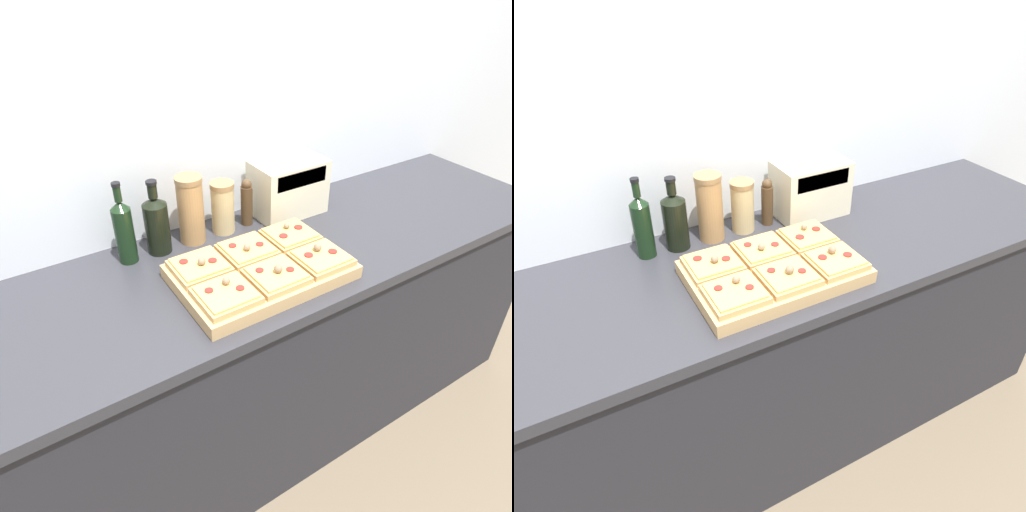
% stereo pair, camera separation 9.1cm
% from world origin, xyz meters
% --- Properties ---
extents(ground_plane, '(12.00, 12.00, 0.00)m').
position_xyz_m(ground_plane, '(0.00, 0.00, 0.00)').
color(ground_plane, brown).
extents(wall_back, '(6.00, 0.06, 2.50)m').
position_xyz_m(wall_back, '(0.00, 0.67, 1.25)').
color(wall_back, silver).
rests_on(wall_back, ground_plane).
extents(kitchen_counter, '(2.63, 0.67, 0.93)m').
position_xyz_m(kitchen_counter, '(0.00, 0.32, 0.47)').
color(kitchen_counter, '#232328').
rests_on(kitchen_counter, ground_plane).
extents(cutting_board, '(0.54, 0.35, 0.04)m').
position_xyz_m(cutting_board, '(-0.01, 0.21, 0.96)').
color(cutting_board, tan).
rests_on(cutting_board, kitchen_counter).
extents(pizza_slice_back_left, '(0.16, 0.16, 0.05)m').
position_xyz_m(pizza_slice_back_left, '(-0.19, 0.30, 0.99)').
color(pizza_slice_back_left, tan).
rests_on(pizza_slice_back_left, cutting_board).
extents(pizza_slice_back_center, '(0.16, 0.16, 0.05)m').
position_xyz_m(pizza_slice_back_center, '(-0.01, 0.30, 0.99)').
color(pizza_slice_back_center, tan).
rests_on(pizza_slice_back_center, cutting_board).
extents(pizza_slice_back_right, '(0.16, 0.16, 0.05)m').
position_xyz_m(pizza_slice_back_right, '(0.16, 0.30, 0.99)').
color(pizza_slice_back_right, tan).
rests_on(pizza_slice_back_right, cutting_board).
extents(pizza_slice_front_left, '(0.16, 0.16, 0.05)m').
position_xyz_m(pizza_slice_front_left, '(-0.19, 0.13, 0.99)').
color(pizza_slice_front_left, tan).
rests_on(pizza_slice_front_left, cutting_board).
extents(pizza_slice_front_center, '(0.16, 0.16, 0.05)m').
position_xyz_m(pizza_slice_front_center, '(-0.01, 0.13, 0.99)').
color(pizza_slice_front_center, tan).
rests_on(pizza_slice_front_center, cutting_board).
extents(pizza_slice_front_right, '(0.16, 0.16, 0.05)m').
position_xyz_m(pizza_slice_front_right, '(0.16, 0.13, 0.99)').
color(pizza_slice_front_right, tan).
rests_on(pizza_slice_front_right, cutting_board).
extents(olive_oil_bottle, '(0.06, 0.06, 0.29)m').
position_xyz_m(olive_oil_bottle, '(-0.34, 0.53, 1.05)').
color(olive_oil_bottle, black).
rests_on(olive_oil_bottle, kitchen_counter).
extents(wine_bottle, '(0.08, 0.08, 0.27)m').
position_xyz_m(wine_bottle, '(-0.22, 0.53, 1.04)').
color(wine_bottle, black).
rests_on(wine_bottle, kitchen_counter).
extents(grain_jar_tall, '(0.09, 0.09, 0.25)m').
position_xyz_m(grain_jar_tall, '(-0.10, 0.53, 1.06)').
color(grain_jar_tall, '#AD7F4C').
rests_on(grain_jar_tall, kitchen_counter).
extents(grain_jar_short, '(0.09, 0.09, 0.20)m').
position_xyz_m(grain_jar_short, '(0.03, 0.53, 1.03)').
color(grain_jar_short, tan).
rests_on(grain_jar_short, kitchen_counter).
extents(pepper_mill, '(0.04, 0.04, 0.18)m').
position_xyz_m(pepper_mill, '(0.13, 0.53, 1.02)').
color(pepper_mill, '#47331E').
rests_on(pepper_mill, kitchen_counter).
extents(toaster_oven, '(0.30, 0.18, 0.22)m').
position_xyz_m(toaster_oven, '(0.32, 0.53, 1.04)').
color(toaster_oven, beige).
rests_on(toaster_oven, kitchen_counter).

